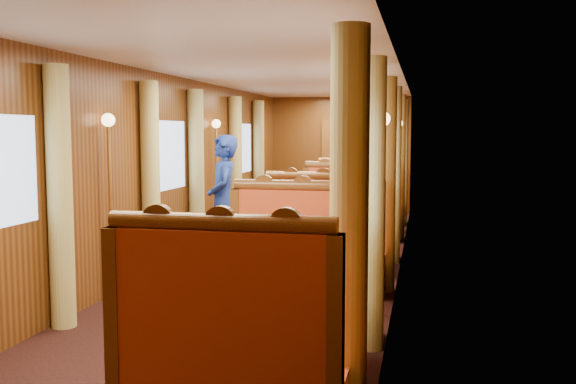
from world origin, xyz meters
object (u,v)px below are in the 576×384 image
(table_near, at_px, (273,327))
(banquette_far_fwd, at_px, (358,214))
(rose_vase_far, at_px, (365,179))
(banquette_near_aft, at_px, (300,286))
(teapot_left, at_px, (245,268))
(rose_vase_mid, at_px, (341,199))
(teapot_right, at_px, (269,270))
(tea_tray, at_px, (259,275))
(banquette_mid_aft, at_px, (347,227))
(banquette_far_aft, at_px, (369,201))
(steward, at_px, (223,201))
(teapot_back, at_px, (264,264))
(passenger, at_px, (345,207))
(banquette_near_fwd, at_px, (231,372))
(table_far, at_px, (364,210))
(banquette_mid_fwd, at_px, (325,255))
(fruit_plate, at_px, (315,279))
(table_mid, at_px, (338,243))

(table_near, height_order, banquette_far_fwd, banquette_far_fwd)
(rose_vase_far, bearing_deg, banquette_near_aft, -90.18)
(teapot_left, xyz_separation_m, rose_vase_mid, (0.22, 3.62, 0.11))
(banquette_near_aft, bearing_deg, teapot_right, -89.49)
(banquette_far_fwd, xyz_separation_m, tea_tray, (-0.09, -6.03, 0.33))
(banquette_mid_aft, distance_m, banquette_far_aft, 3.50)
(banquette_far_aft, height_order, rose_vase_far, banquette_far_aft)
(steward, bearing_deg, rose_vase_far, 133.89)
(banquette_far_aft, xyz_separation_m, teapot_back, (-0.08, -7.95, 0.39))
(banquette_near_aft, height_order, passenger, banquette_near_aft)
(teapot_back, relative_size, rose_vase_mid, 0.43)
(banquette_near_fwd, xyz_separation_m, rose_vase_mid, (0.04, 4.55, 0.50))
(table_far, height_order, rose_vase_mid, rose_vase_mid)
(banquette_far_fwd, distance_m, tea_tray, 6.04)
(teapot_right, relative_size, passenger, 0.21)
(banquette_mid_fwd, bearing_deg, passenger, 90.00)
(banquette_mid_aft, xyz_separation_m, teapot_left, (-0.18, -4.60, 0.39))
(banquette_far_fwd, height_order, rose_vase_far, banquette_far_fwd)
(table_far, bearing_deg, steward, -114.42)
(fruit_plate, bearing_deg, passenger, 94.32)
(banquette_near_fwd, bearing_deg, rose_vase_mid, 89.51)
(tea_tray, bearing_deg, passenger, 88.83)
(teapot_back, relative_size, rose_vase_far, 0.43)
(table_near, relative_size, tea_tray, 3.09)
(banquette_near_fwd, xyz_separation_m, teapot_back, (-0.08, 1.08, 0.39))
(banquette_far_aft, distance_m, rose_vase_mid, 4.50)
(banquette_far_aft, relative_size, teapot_left, 8.60)
(banquette_mid_fwd, relative_size, steward, 0.78)
(banquette_far_aft, relative_size, tea_tray, 3.94)
(banquette_mid_aft, bearing_deg, banquette_far_fwd, 90.00)
(banquette_mid_fwd, xyz_separation_m, teapot_back, (-0.08, -2.42, 0.39))
(fruit_plate, xyz_separation_m, passenger, (-0.33, 4.38, -0.03))
(table_near, relative_size, rose_vase_far, 2.92)
(table_near, relative_size, banquette_mid_aft, 0.78)
(banquette_near_fwd, height_order, banquette_far_fwd, same)
(table_near, bearing_deg, teapot_left, -155.55)
(banquette_mid_fwd, relative_size, rose_vase_mid, 3.72)
(teapot_right, height_order, steward, steward)
(tea_tray, relative_size, passenger, 0.45)
(table_near, xyz_separation_m, banquette_near_fwd, (0.00, -1.01, 0.05))
(banquette_near_fwd, distance_m, tea_tray, 1.03)
(teapot_right, relative_size, steward, 0.09)
(tea_tray, relative_size, teapot_back, 2.18)
(banquette_near_fwd, distance_m, steward, 4.92)
(teapot_back, bearing_deg, table_near, -23.28)
(teapot_back, xyz_separation_m, rose_vase_far, (0.10, 6.93, 0.11))
(tea_tray, xyz_separation_m, passenger, (0.09, 4.28, -0.02))
(rose_vase_far, bearing_deg, banquette_mid_aft, -90.42)
(teapot_back, xyz_separation_m, fruit_plate, (0.41, -0.20, -0.04))
(table_mid, xyz_separation_m, steward, (-1.53, 0.14, 0.48))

